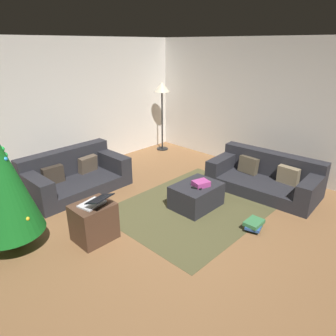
{
  "coord_description": "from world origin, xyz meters",
  "views": [
    {
      "loc": [
        -2.6,
        -2.49,
        2.48
      ],
      "look_at": [
        0.45,
        0.45,
        0.75
      ],
      "focal_mm": 32.88,
      "sensor_mm": 36.0,
      "label": 1
    }
  ],
  "objects_px": {
    "gift_box": "(201,183)",
    "side_table": "(94,222)",
    "ottoman": "(196,196)",
    "christmas_tree": "(0,181)",
    "laptop": "(95,202)",
    "corner_lamp": "(162,92)",
    "tv_remote": "(196,188)",
    "book_stack": "(254,225)",
    "couch_left": "(74,175)",
    "couch_right": "(266,177)"
  },
  "relations": [
    {
      "from": "ottoman",
      "to": "side_table",
      "type": "distance_m",
      "value": 1.7
    },
    {
      "from": "book_stack",
      "to": "gift_box",
      "type": "bearing_deg",
      "value": 91.97
    },
    {
      "from": "book_stack",
      "to": "couch_right",
      "type": "bearing_deg",
      "value": 21.89
    },
    {
      "from": "couch_left",
      "to": "christmas_tree",
      "type": "distance_m",
      "value": 1.9
    },
    {
      "from": "tv_remote",
      "to": "side_table",
      "type": "height_order",
      "value": "side_table"
    },
    {
      "from": "tv_remote",
      "to": "side_table",
      "type": "xyz_separation_m",
      "value": [
        -1.54,
        0.51,
        -0.14
      ]
    },
    {
      "from": "laptop",
      "to": "book_stack",
      "type": "height_order",
      "value": "laptop"
    },
    {
      "from": "gift_box",
      "to": "laptop",
      "type": "height_order",
      "value": "laptop"
    },
    {
      "from": "tv_remote",
      "to": "christmas_tree",
      "type": "bearing_deg",
      "value": 137.67
    },
    {
      "from": "christmas_tree",
      "to": "book_stack",
      "type": "height_order",
      "value": "christmas_tree"
    },
    {
      "from": "couch_right",
      "to": "side_table",
      "type": "bearing_deg",
      "value": 69.15
    },
    {
      "from": "christmas_tree",
      "to": "laptop",
      "type": "distance_m",
      "value": 1.14
    },
    {
      "from": "couch_right",
      "to": "laptop",
      "type": "distance_m",
      "value": 3.13
    },
    {
      "from": "christmas_tree",
      "to": "corner_lamp",
      "type": "distance_m",
      "value": 4.44
    },
    {
      "from": "christmas_tree",
      "to": "couch_right",
      "type": "bearing_deg",
      "value": -21.5
    },
    {
      "from": "ottoman",
      "to": "christmas_tree",
      "type": "bearing_deg",
      "value": 157.88
    },
    {
      "from": "couch_left",
      "to": "book_stack",
      "type": "xyz_separation_m",
      "value": [
        1.07,
        -3.03,
        -0.18
      ]
    },
    {
      "from": "couch_right",
      "to": "book_stack",
      "type": "bearing_deg",
      "value": 108.21
    },
    {
      "from": "couch_left",
      "to": "ottoman",
      "type": "height_order",
      "value": "couch_left"
    },
    {
      "from": "ottoman",
      "to": "gift_box",
      "type": "distance_m",
      "value": 0.25
    },
    {
      "from": "laptop",
      "to": "corner_lamp",
      "type": "bearing_deg",
      "value": 32.15
    },
    {
      "from": "christmas_tree",
      "to": "ottoman",
      "type": "bearing_deg",
      "value": -22.12
    },
    {
      "from": "couch_left",
      "to": "gift_box",
      "type": "relative_size",
      "value": 7.21
    },
    {
      "from": "corner_lamp",
      "to": "christmas_tree",
      "type": "bearing_deg",
      "value": -160.95
    },
    {
      "from": "couch_left",
      "to": "gift_box",
      "type": "distance_m",
      "value": 2.33
    },
    {
      "from": "couch_right",
      "to": "tv_remote",
      "type": "height_order",
      "value": "couch_right"
    },
    {
      "from": "couch_right",
      "to": "gift_box",
      "type": "bearing_deg",
      "value": 68.53
    },
    {
      "from": "gift_box",
      "to": "tv_remote",
      "type": "bearing_deg",
      "value": -174.89
    },
    {
      "from": "gift_box",
      "to": "book_stack",
      "type": "distance_m",
      "value": 1.01
    },
    {
      "from": "side_table",
      "to": "tv_remote",
      "type": "bearing_deg",
      "value": -18.32
    },
    {
      "from": "tv_remote",
      "to": "side_table",
      "type": "distance_m",
      "value": 1.62
    },
    {
      "from": "couch_left",
      "to": "tv_remote",
      "type": "xyz_separation_m",
      "value": [
        0.92,
        -2.09,
        0.13
      ]
    },
    {
      "from": "ottoman",
      "to": "gift_box",
      "type": "relative_size",
      "value": 3.15
    },
    {
      "from": "couch_right",
      "to": "christmas_tree",
      "type": "height_order",
      "value": "christmas_tree"
    },
    {
      "from": "couch_left",
      "to": "side_table",
      "type": "xyz_separation_m",
      "value": [
        -0.62,
        -1.58,
        -0.0
      ]
    },
    {
      "from": "couch_left",
      "to": "corner_lamp",
      "type": "relative_size",
      "value": 1.06
    },
    {
      "from": "corner_lamp",
      "to": "book_stack",
      "type": "bearing_deg",
      "value": -115.17
    },
    {
      "from": "christmas_tree",
      "to": "corner_lamp",
      "type": "bearing_deg",
      "value": 19.05
    },
    {
      "from": "gift_box",
      "to": "christmas_tree",
      "type": "xyz_separation_m",
      "value": [
        -2.51,
        1.09,
        0.53
      ]
    },
    {
      "from": "christmas_tree",
      "to": "corner_lamp",
      "type": "height_order",
      "value": "christmas_tree"
    },
    {
      "from": "couch_right",
      "to": "tv_remote",
      "type": "distance_m",
      "value": 1.53
    },
    {
      "from": "gift_box",
      "to": "corner_lamp",
      "type": "height_order",
      "value": "corner_lamp"
    },
    {
      "from": "ottoman",
      "to": "laptop",
      "type": "xyz_separation_m",
      "value": [
        -1.64,
        0.37,
        0.38
      ]
    },
    {
      "from": "gift_box",
      "to": "side_table",
      "type": "distance_m",
      "value": 1.74
    },
    {
      "from": "gift_box",
      "to": "side_table",
      "type": "height_order",
      "value": "side_table"
    },
    {
      "from": "tv_remote",
      "to": "book_stack",
      "type": "xyz_separation_m",
      "value": [
        0.16,
        -0.94,
        -0.32
      ]
    },
    {
      "from": "ottoman",
      "to": "christmas_tree",
      "type": "distance_m",
      "value": 2.8
    },
    {
      "from": "ottoman",
      "to": "book_stack",
      "type": "bearing_deg",
      "value": -87.31
    },
    {
      "from": "ottoman",
      "to": "christmas_tree",
      "type": "height_order",
      "value": "christmas_tree"
    },
    {
      "from": "ottoman",
      "to": "couch_left",
      "type": "bearing_deg",
      "value": 117.06
    }
  ]
}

